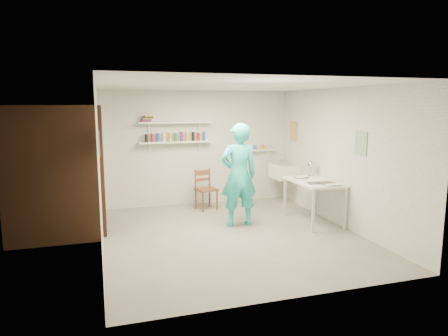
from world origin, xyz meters
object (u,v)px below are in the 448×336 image
object	(u,v)px
wall_clock	(235,156)
wooden_chair	(206,189)
belfast_sink	(284,171)
work_table	(313,202)
desk_lamp	(311,164)
man	(239,175)

from	to	relation	value
wall_clock	wooden_chair	bearing A→B (deg)	105.54
belfast_sink	work_table	distance (m)	1.48
wooden_chair	desk_lamp	bearing A→B (deg)	-43.17
man	wooden_chair	world-z (taller)	man
belfast_sink	work_table	xyz separation A→B (m)	(-0.11, -1.45, -0.32)
wooden_chair	wall_clock	bearing A→B (deg)	-89.58
wall_clock	belfast_sink	bearing A→B (deg)	34.80
wall_clock	work_table	size ratio (longest dim) A/B	0.28
belfast_sink	wall_clock	xyz separation A→B (m)	(-1.46, -1.00, 0.50)
wall_clock	desk_lamp	size ratio (longest dim) A/B	2.25
belfast_sink	man	xyz separation A→B (m)	(-1.46, -1.22, 0.20)
wall_clock	desk_lamp	bearing A→B (deg)	0.87
man	wooden_chair	distance (m)	1.33
wall_clock	wooden_chair	world-z (taller)	wall_clock
man	desk_lamp	distance (m)	1.56
man	desk_lamp	size ratio (longest dim) A/B	12.52
man	desk_lamp	xyz separation A→B (m)	(1.54, 0.23, 0.09)
man	wall_clock	size ratio (longest dim) A/B	5.56
wooden_chair	work_table	xyz separation A→B (m)	(1.62, -1.44, -0.03)
desk_lamp	wall_clock	bearing A→B (deg)	-179.61
work_table	desk_lamp	size ratio (longest dim) A/B	8.00
man	wooden_chair	bearing A→B (deg)	-77.01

